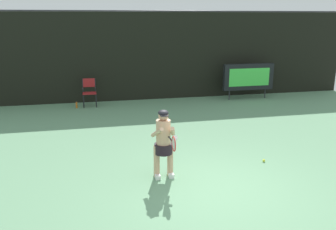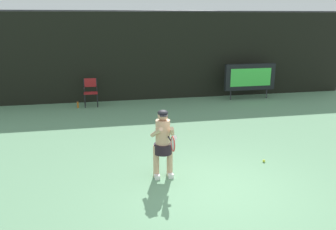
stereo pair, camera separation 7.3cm
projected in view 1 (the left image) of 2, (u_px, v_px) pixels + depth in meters
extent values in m
cube|color=#64946C|center=(217.00, 191.00, 7.10)|extent=(18.00, 22.00, 0.02)
cube|color=black|center=(148.00, 57.00, 14.62)|extent=(18.00, 0.12, 3.60)
cylinder|color=#38383D|center=(147.00, 11.00, 14.13)|extent=(18.00, 0.05, 0.05)
cube|color=black|center=(248.00, 77.00, 14.90)|extent=(2.20, 0.20, 1.10)
cube|color=#43D64A|center=(249.00, 77.00, 14.80)|extent=(1.80, 0.01, 0.75)
cylinder|color=#2D2D33|center=(229.00, 95.00, 14.93)|extent=(0.05, 0.05, 0.40)
cylinder|color=#2D2D33|center=(265.00, 93.00, 15.27)|extent=(0.05, 0.05, 0.40)
cylinder|color=black|center=(84.00, 102.00, 13.51)|extent=(0.04, 0.04, 0.52)
cylinder|color=black|center=(96.00, 101.00, 13.61)|extent=(0.04, 0.04, 0.52)
cylinder|color=black|center=(84.00, 99.00, 13.90)|extent=(0.04, 0.04, 0.52)
cylinder|color=black|center=(96.00, 99.00, 13.99)|extent=(0.04, 0.04, 0.52)
cube|color=maroon|center=(89.00, 93.00, 13.68)|extent=(0.52, 0.44, 0.03)
cylinder|color=black|center=(83.00, 86.00, 13.75)|extent=(0.04, 0.04, 0.56)
cylinder|color=black|center=(95.00, 85.00, 13.85)|extent=(0.04, 0.04, 0.56)
cube|color=maroon|center=(89.00, 83.00, 13.77)|extent=(0.48, 0.02, 0.34)
cylinder|color=black|center=(83.00, 88.00, 13.58)|extent=(0.04, 0.44, 0.04)
cylinder|color=black|center=(95.00, 88.00, 13.68)|extent=(0.04, 0.44, 0.04)
cylinder|color=orange|center=(77.00, 105.00, 13.56)|extent=(0.07, 0.07, 0.24)
cylinder|color=black|center=(76.00, 102.00, 13.52)|extent=(0.03, 0.03, 0.03)
cube|color=white|center=(157.00, 176.00, 7.66)|extent=(0.11, 0.26, 0.09)
cube|color=white|center=(171.00, 174.00, 7.72)|extent=(0.11, 0.26, 0.09)
cylinder|color=tan|center=(157.00, 161.00, 7.63)|extent=(0.13, 0.13, 0.72)
cylinder|color=tan|center=(170.00, 160.00, 7.69)|extent=(0.13, 0.13, 0.72)
cylinder|color=black|center=(163.00, 149.00, 7.58)|extent=(0.39, 0.39, 0.22)
cylinder|color=tan|center=(163.00, 133.00, 7.49)|extent=(0.31, 0.31, 0.56)
sphere|color=tan|center=(163.00, 116.00, 7.38)|extent=(0.22, 0.22, 0.22)
ellipsoid|color=black|center=(163.00, 113.00, 7.37)|extent=(0.22, 0.22, 0.12)
cube|color=black|center=(164.00, 116.00, 7.28)|extent=(0.17, 0.12, 0.02)
cylinder|color=tan|center=(157.00, 132.00, 7.28)|extent=(0.20, 0.50, 0.34)
cylinder|color=tan|center=(173.00, 131.00, 7.34)|extent=(0.20, 0.50, 0.34)
cylinder|color=white|center=(175.00, 138.00, 7.26)|extent=(0.13, 0.12, 0.12)
cylinder|color=black|center=(170.00, 139.00, 7.28)|extent=(0.03, 0.28, 0.03)
torus|color=red|center=(174.00, 144.00, 6.99)|extent=(0.02, 0.31, 0.31)
ellipsoid|color=silver|center=(174.00, 144.00, 6.99)|extent=(0.01, 0.26, 0.26)
sphere|color=#CCDB3D|center=(264.00, 161.00, 8.51)|extent=(0.07, 0.07, 0.07)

